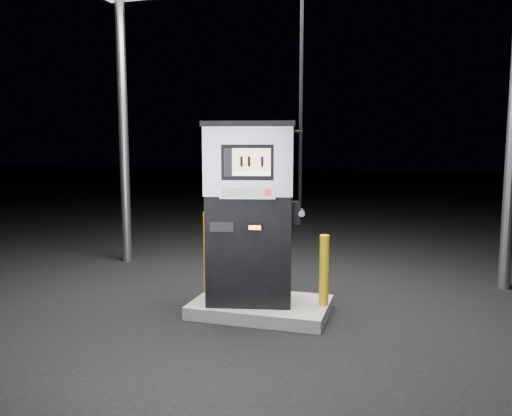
# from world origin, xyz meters

# --- Properties ---
(ground) EXTENTS (80.00, 80.00, 0.00)m
(ground) POSITION_xyz_m (0.00, 0.00, 0.00)
(ground) COLOR black
(ground) RESTS_ON ground
(pump_island) EXTENTS (1.60, 1.00, 0.15)m
(pump_island) POSITION_xyz_m (0.00, 0.00, 0.07)
(pump_island) COLOR slate
(pump_island) RESTS_ON ground
(fuel_dispenser) EXTENTS (1.22, 0.83, 4.39)m
(fuel_dispenser) POSITION_xyz_m (-0.11, -0.06, 1.24)
(fuel_dispenser) COLOR black
(fuel_dispenser) RESTS_ON pump_island
(bollard_left) EXTENTS (0.15, 0.15, 1.02)m
(bollard_left) POSITION_xyz_m (-0.74, 0.19, 0.66)
(bollard_left) COLOR yellow
(bollard_left) RESTS_ON pump_island
(bollard_right) EXTENTS (0.14, 0.14, 0.83)m
(bollard_right) POSITION_xyz_m (0.74, 0.06, 0.56)
(bollard_right) COLOR yellow
(bollard_right) RESTS_ON pump_island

